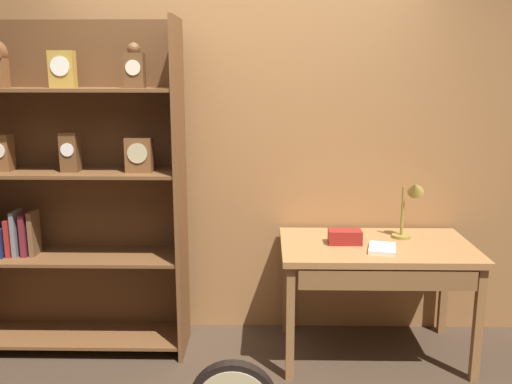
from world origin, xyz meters
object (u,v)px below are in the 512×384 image
at_px(workbench, 377,258).
at_px(toolbox_small, 345,237).
at_px(open_repair_manual, 382,248).
at_px(bookshelf, 69,191).
at_px(desk_lamp, 411,201).

height_order(workbench, toolbox_small, toolbox_small).
bearing_deg(open_repair_manual, bookshelf, -173.40).
xyz_separation_m(bookshelf, toolbox_small, (1.79, -0.09, -0.28)).
bearing_deg(bookshelf, workbench, -3.36).
height_order(bookshelf, desk_lamp, bookshelf).
bearing_deg(desk_lamp, open_repair_manual, -132.72).
relative_size(bookshelf, open_repair_manual, 9.85).
bearing_deg(toolbox_small, bookshelf, 177.10).
distance_m(workbench, open_repair_manual, 0.14).
bearing_deg(toolbox_small, open_repair_manual, -31.96).
relative_size(bookshelf, workbench, 1.78).
bearing_deg(desk_lamp, bookshelf, -179.56).
xyz_separation_m(desk_lamp, open_repair_manual, (-0.22, -0.24, -0.24)).
bearing_deg(workbench, desk_lamp, 30.13).
xyz_separation_m(bookshelf, open_repair_manual, (2.00, -0.22, -0.31)).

